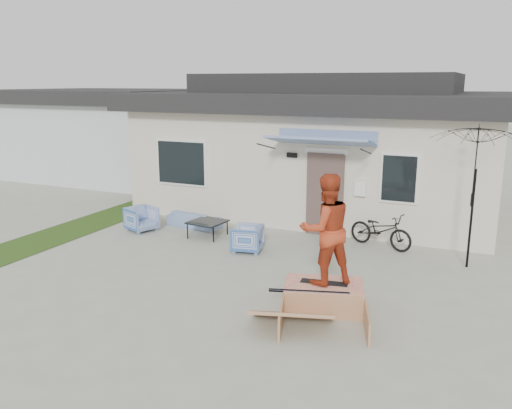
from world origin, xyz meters
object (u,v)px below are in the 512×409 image
at_px(loveseat, 194,216).
at_px(patio_umbrella, 474,186).
at_px(armchair_right, 247,237).
at_px(skate_ramp, 324,296).
at_px(skater, 326,227).
at_px(coffee_table, 208,229).
at_px(skateboard, 324,282).
at_px(armchair_left, 142,218).
at_px(bicycle, 381,226).

xyz_separation_m(loveseat, patio_umbrella, (6.88, -0.36, 1.46)).
height_order(loveseat, armchair_right, armchair_right).
distance_m(skate_ramp, skater, 1.22).
distance_m(coffee_table, patio_umbrella, 6.30).
bearing_deg(skate_ramp, armchair_right, 120.80).
bearing_deg(skateboard, loveseat, 134.59).
height_order(armchair_left, skate_ramp, armchair_left).
height_order(armchair_left, skateboard, armchair_left).
xyz_separation_m(loveseat, bicycle, (4.93, 0.26, 0.22)).
bearing_deg(skate_ramp, patio_umbrella, 39.50).
height_order(armchair_left, bicycle, bicycle).
relative_size(bicycle, patio_umbrella, 0.67).
xyz_separation_m(armchair_left, skate_ramp, (5.79, -2.71, -0.13)).
relative_size(patio_umbrella, skate_ramp, 1.35).
relative_size(armchair_left, skater, 0.37).
bearing_deg(patio_umbrella, skate_ramp, -123.43).
bearing_deg(armchair_right, patio_umbrella, 90.19).
bearing_deg(skateboard, skater, -98.29).
bearing_deg(loveseat, skateboard, 149.50).
relative_size(loveseat, coffee_table, 1.79).
xyz_separation_m(patio_umbrella, skate_ramp, (-2.15, -3.25, -1.53)).
bearing_deg(loveseat, skate_ramp, 149.26).
bearing_deg(armchair_left, patio_umbrella, -64.71).
distance_m(patio_umbrella, skateboard, 4.08).
bearing_deg(patio_umbrella, skateboard, -123.94).
height_order(armchair_right, bicycle, bicycle).
xyz_separation_m(coffee_table, skate_ramp, (3.95, -2.95, 0.02)).
height_order(armchair_left, skater, skater).
bearing_deg(armchair_left, coffee_table, -61.21).
xyz_separation_m(armchair_left, bicycle, (5.99, 1.15, 0.16)).
bearing_deg(loveseat, patio_umbrella, -176.35).
height_order(armchair_right, patio_umbrella, patio_umbrella).
distance_m(loveseat, armchair_right, 2.55).
height_order(loveseat, bicycle, bicycle).
bearing_deg(loveseat, coffee_table, 146.35).
relative_size(skate_ramp, skateboard, 2.19).
xyz_separation_m(armchair_left, coffee_table, (1.84, 0.24, -0.15)).
xyz_separation_m(coffee_table, bicycle, (4.15, 0.92, 0.31)).
xyz_separation_m(loveseat, coffee_table, (0.78, -0.66, -0.08)).
height_order(patio_umbrella, skater, skater).
distance_m(coffee_table, bicycle, 4.26).
distance_m(armchair_left, bicycle, 6.10).
bearing_deg(loveseat, bicycle, -170.40).
xyz_separation_m(bicycle, patio_umbrella, (1.95, -0.61, 1.24)).
height_order(bicycle, skateboard, bicycle).
height_order(coffee_table, skater, skater).
height_order(armchair_left, patio_umbrella, patio_umbrella).
bearing_deg(armchair_right, coffee_table, -126.19).
distance_m(armchair_right, coffee_table, 1.56).
xyz_separation_m(patio_umbrella, skater, (-2.16, -3.21, -0.31)).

